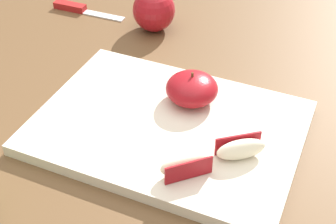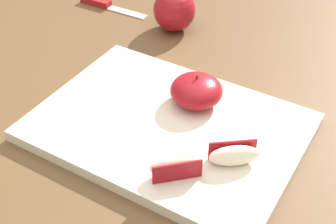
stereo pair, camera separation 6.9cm
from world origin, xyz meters
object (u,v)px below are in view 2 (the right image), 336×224
at_px(apple_half_skin_up, 196,90).
at_px(whole_apple_red_delicious, 174,10).
at_px(apple_wedge_right, 234,155).
at_px(paring_knife, 101,3).
at_px(apple_wedge_middle, 175,166).
at_px(cutting_board, 168,127).

xyz_separation_m(apple_half_skin_up, whole_apple_red_delicious, (-0.16, 0.21, 0.00)).
bearing_deg(apple_wedge_right, paring_knife, 146.08).
bearing_deg(paring_knife, apple_wedge_middle, -42.41).
bearing_deg(paring_knife, apple_half_skin_up, -31.58).
bearing_deg(paring_knife, whole_apple_red_delicious, -1.54).
bearing_deg(cutting_board, whole_apple_red_delicious, 118.61).
height_order(cutting_board, apple_half_skin_up, apple_half_skin_up).
height_order(apple_wedge_right, paring_knife, apple_wedge_right).
relative_size(cutting_board, apple_half_skin_up, 4.77).
distance_m(apple_wedge_middle, whole_apple_red_delicious, 0.41).
bearing_deg(apple_wedge_middle, whole_apple_red_delicious, 120.50).
bearing_deg(apple_half_skin_up, apple_wedge_right, -40.69).
bearing_deg(whole_apple_red_delicious, apple_wedge_right, -48.27).
bearing_deg(apple_wedge_right, whole_apple_red_delicious, 131.73).
bearing_deg(cutting_board, apple_wedge_right, -12.78).
bearing_deg(paring_knife, cutting_board, -39.70).
distance_m(apple_wedge_right, whole_apple_red_delicious, 0.40).
bearing_deg(whole_apple_red_delicious, apple_half_skin_up, -52.31).
relative_size(apple_wedge_middle, whole_apple_red_delicious, 0.72).
xyz_separation_m(apple_half_skin_up, paring_knife, (-0.34, 0.21, -0.03)).
bearing_deg(whole_apple_red_delicious, cutting_board, -61.39).
height_order(apple_half_skin_up, paring_knife, apple_half_skin_up).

